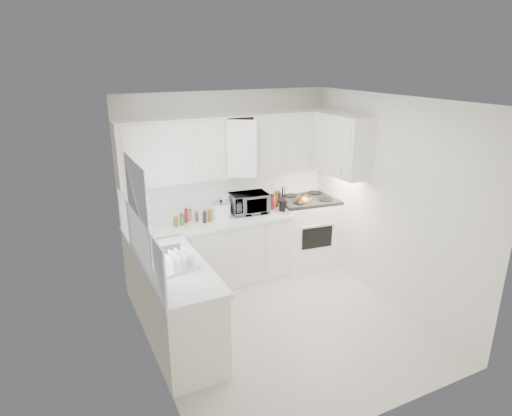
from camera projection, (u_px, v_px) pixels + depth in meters
floor at (282, 325)px, 5.24m from camera, size 3.20×3.20×0.00m
ceiling at (287, 100)px, 4.40m from camera, size 3.20×3.20×0.00m
wall_back at (228, 186)px, 6.18m from camera, size 3.00×0.00×3.00m
wall_front at (385, 287)px, 3.46m from camera, size 3.00×0.00×3.00m
wall_left at (147, 247)px, 4.19m from camera, size 0.00×3.20×3.20m
wall_right at (390, 203)px, 5.45m from camera, size 0.00×3.20×3.20m
window_blinds at (139, 211)px, 4.42m from camera, size 0.06×0.96×1.06m
lower_cabinets_back at (211, 255)px, 6.04m from camera, size 2.22×0.60×0.90m
lower_cabinets_left at (177, 307)px, 4.76m from camera, size 0.60×1.60×0.90m
countertop_back at (210, 222)px, 5.87m from camera, size 2.24×0.64×0.05m
countertop_left at (175, 268)px, 4.62m from camera, size 0.64×1.62×0.05m
backsplash_back at (228, 191)px, 6.20m from camera, size 2.98×0.02×0.55m
backsplash_left at (144, 246)px, 4.39m from camera, size 0.02×1.60×0.55m
upper_cabinets_back at (232, 175)px, 5.97m from camera, size 3.00×0.33×0.80m
upper_cabinets_right at (340, 174)px, 6.01m from camera, size 0.33×0.90×0.80m
sink at (165, 243)px, 4.87m from camera, size 0.42×0.38×0.30m
stove at (307, 222)px, 6.61m from camera, size 0.95×0.82×1.34m
tea_kettle at (303, 202)px, 6.27m from camera, size 0.31×0.28×0.25m
frying_pan at (312, 199)px, 6.73m from camera, size 0.42×0.52×0.04m
microwave at (249, 201)px, 6.11m from camera, size 0.53×0.33×0.34m
rice_cooker at (221, 209)px, 5.93m from camera, size 0.32×0.32×0.25m
paper_towel at (226, 204)px, 6.10m from camera, size 0.12×0.12×0.27m
utensil_crock at (283, 198)px, 6.19m from camera, size 0.13×0.13×0.36m
dish_rack at (177, 260)px, 4.50m from camera, size 0.42×0.35×0.20m
spice_left_0 at (173, 218)px, 5.76m from camera, size 0.06×0.06×0.13m
spice_left_1 at (181, 220)px, 5.72m from camera, size 0.06×0.06×0.13m
spice_left_2 at (184, 217)px, 5.83m from camera, size 0.06×0.06×0.13m
spice_left_3 at (192, 218)px, 5.78m from camera, size 0.06×0.06×0.13m
spice_left_4 at (195, 215)px, 5.89m from camera, size 0.06×0.06×0.13m
spice_left_5 at (203, 216)px, 5.84m from camera, size 0.06×0.06×0.13m
spice_left_6 at (206, 213)px, 5.95m from camera, size 0.06×0.06×0.13m
sauce_right_0 at (269, 200)px, 6.39m from camera, size 0.06×0.06×0.19m
sauce_right_1 at (274, 201)px, 6.36m from camera, size 0.06×0.06×0.19m
sauce_right_2 at (275, 199)px, 6.43m from camera, size 0.06×0.06×0.19m
sauce_right_3 at (281, 200)px, 6.40m from camera, size 0.06×0.06×0.19m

